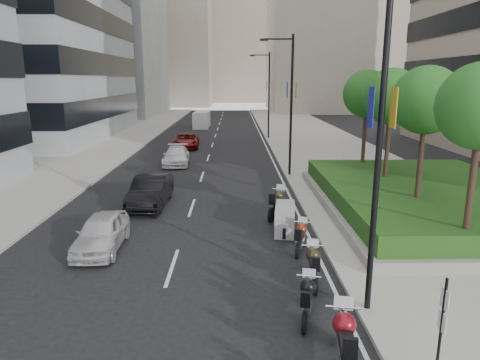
{
  "coord_description": "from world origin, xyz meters",
  "views": [
    {
      "loc": [
        0.65,
        -9.61,
        6.28
      ],
      "look_at": [
        0.89,
        8.51,
        2.0
      ],
      "focal_mm": 32.0,
      "sensor_mm": 36.0,
      "label": 1
    }
  ],
  "objects_px": {
    "parking_sign": "(441,326)",
    "motorcycle_5": "(285,219)",
    "car_d": "(187,141)",
    "motorcycle_4": "(301,237)",
    "lamp_post_2": "(268,91)",
    "lamp_post_1": "(289,99)",
    "motorcycle_3": "(313,265)",
    "delivery_van": "(202,120)",
    "car_a": "(101,232)",
    "car_c": "(176,156)",
    "motorcycle_1": "(345,343)",
    "motorcycle_6": "(277,203)",
    "motorcycle_2": "(307,299)",
    "car_b": "(150,191)",
    "lamp_post_0": "(374,129)"
  },
  "relations": [
    {
      "from": "lamp_post_1",
      "to": "car_d",
      "type": "height_order",
      "value": "lamp_post_1"
    },
    {
      "from": "parking_sign",
      "to": "car_d",
      "type": "height_order",
      "value": "parking_sign"
    },
    {
      "from": "motorcycle_2",
      "to": "car_c",
      "type": "distance_m",
      "value": 22.31
    },
    {
      "from": "motorcycle_2",
      "to": "motorcycle_6",
      "type": "height_order",
      "value": "motorcycle_6"
    },
    {
      "from": "motorcycle_6",
      "to": "motorcycle_1",
      "type": "bearing_deg",
      "value": -155.6
    },
    {
      "from": "motorcycle_2",
      "to": "motorcycle_3",
      "type": "bearing_deg",
      "value": -0.99
    },
    {
      "from": "car_a",
      "to": "motorcycle_1",
      "type": "bearing_deg",
      "value": -44.88
    },
    {
      "from": "motorcycle_5",
      "to": "motorcycle_4",
      "type": "bearing_deg",
      "value": -161.76
    },
    {
      "from": "car_a",
      "to": "delivery_van",
      "type": "relative_size",
      "value": 0.77
    },
    {
      "from": "car_d",
      "to": "car_b",
      "type": "bearing_deg",
      "value": -92.09
    },
    {
      "from": "motorcycle_4",
      "to": "lamp_post_2",
      "type": "bearing_deg",
      "value": 14.27
    },
    {
      "from": "car_a",
      "to": "car_c",
      "type": "distance_m",
      "value": 16.55
    },
    {
      "from": "motorcycle_1",
      "to": "motorcycle_2",
      "type": "height_order",
      "value": "motorcycle_1"
    },
    {
      "from": "parking_sign",
      "to": "motorcycle_5",
      "type": "bearing_deg",
      "value": 102.35
    },
    {
      "from": "motorcycle_6",
      "to": "car_a",
      "type": "bearing_deg",
      "value": 141.31
    },
    {
      "from": "car_b",
      "to": "lamp_post_0",
      "type": "bearing_deg",
      "value": -51.53
    },
    {
      "from": "car_a",
      "to": "car_d",
      "type": "xyz_separation_m",
      "value": [
        0.54,
        24.62,
        0.01
      ]
    },
    {
      "from": "motorcycle_2",
      "to": "motorcycle_5",
      "type": "xyz_separation_m",
      "value": [
        0.16,
        6.56,
        0.05
      ]
    },
    {
      "from": "lamp_post_0",
      "to": "parking_sign",
      "type": "distance_m",
      "value": 4.74
    },
    {
      "from": "motorcycle_5",
      "to": "delivery_van",
      "type": "xyz_separation_m",
      "value": [
        -6.42,
        39.86,
        0.38
      ]
    },
    {
      "from": "motorcycle_3",
      "to": "delivery_van",
      "type": "xyz_separation_m",
      "value": [
        -6.8,
        44.38,
        0.4
      ]
    },
    {
      "from": "car_b",
      "to": "car_c",
      "type": "relative_size",
      "value": 1.01
    },
    {
      "from": "motorcycle_1",
      "to": "car_c",
      "type": "height_order",
      "value": "car_c"
    },
    {
      "from": "motorcycle_4",
      "to": "motorcycle_1",
      "type": "bearing_deg",
      "value": -164.3
    },
    {
      "from": "motorcycle_4",
      "to": "car_d",
      "type": "bearing_deg",
      "value": 31.81
    },
    {
      "from": "motorcycle_4",
      "to": "delivery_van",
      "type": "distance_m",
      "value": 42.36
    },
    {
      "from": "motorcycle_3",
      "to": "car_d",
      "type": "xyz_separation_m",
      "value": [
        -6.97,
        27.44,
        0.1
      ]
    },
    {
      "from": "motorcycle_1",
      "to": "motorcycle_5",
      "type": "height_order",
      "value": "motorcycle_1"
    },
    {
      "from": "delivery_van",
      "to": "motorcycle_4",
      "type": "bearing_deg",
      "value": -79.0
    },
    {
      "from": "motorcycle_2",
      "to": "car_d",
      "type": "xyz_separation_m",
      "value": [
        -6.42,
        29.48,
        0.14
      ]
    },
    {
      "from": "lamp_post_1",
      "to": "motorcycle_1",
      "type": "relative_size",
      "value": 3.67
    },
    {
      "from": "parking_sign",
      "to": "delivery_van",
      "type": "bearing_deg",
      "value": 99.77
    },
    {
      "from": "motorcycle_5",
      "to": "delivery_van",
      "type": "distance_m",
      "value": 40.37
    },
    {
      "from": "car_d",
      "to": "motorcycle_3",
      "type": "bearing_deg",
      "value": -78.53
    },
    {
      "from": "lamp_post_2",
      "to": "car_c",
      "type": "relative_size",
      "value": 1.97
    },
    {
      "from": "motorcycle_1",
      "to": "lamp_post_2",
      "type": "bearing_deg",
      "value": 6.95
    },
    {
      "from": "parking_sign",
      "to": "motorcycle_5",
      "type": "xyz_separation_m",
      "value": [
        -2.05,
        9.35,
        -0.87
      ]
    },
    {
      "from": "car_b",
      "to": "car_c",
      "type": "height_order",
      "value": "car_b"
    },
    {
      "from": "motorcycle_2",
      "to": "car_b",
      "type": "distance_m",
      "value": 12.28
    },
    {
      "from": "motorcycle_2",
      "to": "motorcycle_5",
      "type": "bearing_deg",
      "value": 12.49
    },
    {
      "from": "motorcycle_1",
      "to": "motorcycle_5",
      "type": "relative_size",
      "value": 1.2
    },
    {
      "from": "parking_sign",
      "to": "motorcycle_2",
      "type": "bearing_deg",
      "value": 128.32
    },
    {
      "from": "lamp_post_1",
      "to": "motorcycle_3",
      "type": "xyz_separation_m",
      "value": [
        -1.01,
        -15.17,
        -4.5
      ]
    },
    {
      "from": "motorcycle_6",
      "to": "car_c",
      "type": "bearing_deg",
      "value": 48.99
    },
    {
      "from": "car_a",
      "to": "motorcycle_3",
      "type": "bearing_deg",
      "value": -22.14
    },
    {
      "from": "parking_sign",
      "to": "car_b",
      "type": "relative_size",
      "value": 0.54
    },
    {
      "from": "motorcycle_1",
      "to": "motorcycle_4",
      "type": "bearing_deg",
      "value": 8.12
    },
    {
      "from": "motorcycle_1",
      "to": "car_c",
      "type": "relative_size",
      "value": 0.54
    },
    {
      "from": "motorcycle_5",
      "to": "car_d",
      "type": "xyz_separation_m",
      "value": [
        -6.58,
        22.92,
        0.08
      ]
    },
    {
      "from": "motorcycle_2",
      "to": "car_a",
      "type": "distance_m",
      "value": 8.49
    }
  ]
}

